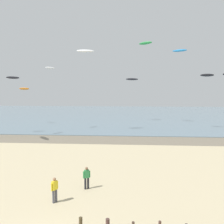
{
  "coord_description": "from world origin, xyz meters",
  "views": [
    {
      "loc": [
        4.25,
        -9.73,
        7.51
      ],
      "look_at": [
        2.65,
        12.87,
        5.42
      ],
      "focal_mm": 38.26,
      "sensor_mm": 36.0,
      "label": 1
    }
  ],
  "objects_px": {
    "kite_aloft_2": "(180,51)",
    "person_nearest_camera": "(55,189)",
    "kite_aloft_6": "(86,51)",
    "person_by_waterline": "(87,177)",
    "kite_aloft_11": "(207,75)",
    "kite_aloft_7": "(132,79)",
    "kite_aloft_9": "(24,89)",
    "kite_aloft_1": "(50,68)",
    "kite_aloft_4": "(145,43)",
    "kite_aloft_10": "(13,78)"
  },
  "relations": [
    {
      "from": "kite_aloft_7",
      "to": "kite_aloft_9",
      "type": "relative_size",
      "value": 1.2
    },
    {
      "from": "kite_aloft_6",
      "to": "kite_aloft_2",
      "type": "bearing_deg",
      "value": -1.91
    },
    {
      "from": "kite_aloft_4",
      "to": "kite_aloft_11",
      "type": "height_order",
      "value": "kite_aloft_4"
    },
    {
      "from": "person_by_waterline",
      "to": "kite_aloft_4",
      "type": "relative_size",
      "value": 0.53
    },
    {
      "from": "person_nearest_camera",
      "to": "kite_aloft_10",
      "type": "bearing_deg",
      "value": 121.81
    },
    {
      "from": "kite_aloft_4",
      "to": "kite_aloft_9",
      "type": "relative_size",
      "value": 1.33
    },
    {
      "from": "kite_aloft_4",
      "to": "kite_aloft_7",
      "type": "bearing_deg",
      "value": -19.62
    },
    {
      "from": "person_nearest_camera",
      "to": "kite_aloft_10",
      "type": "relative_size",
      "value": 0.82
    },
    {
      "from": "kite_aloft_1",
      "to": "kite_aloft_2",
      "type": "height_order",
      "value": "kite_aloft_2"
    },
    {
      "from": "person_by_waterline",
      "to": "kite_aloft_1",
      "type": "xyz_separation_m",
      "value": [
        -11.07,
        25.3,
        10.58
      ]
    },
    {
      "from": "kite_aloft_6",
      "to": "kite_aloft_11",
      "type": "xyz_separation_m",
      "value": [
        21.77,
        4.44,
        -3.9
      ]
    },
    {
      "from": "kite_aloft_1",
      "to": "kite_aloft_7",
      "type": "distance_m",
      "value": 20.22
    },
    {
      "from": "kite_aloft_6",
      "to": "kite_aloft_10",
      "type": "relative_size",
      "value": 1.46
    },
    {
      "from": "person_by_waterline",
      "to": "kite_aloft_1",
      "type": "relative_size",
      "value": 0.82
    },
    {
      "from": "kite_aloft_10",
      "to": "kite_aloft_1",
      "type": "bearing_deg",
      "value": 12.94
    },
    {
      "from": "person_nearest_camera",
      "to": "kite_aloft_7",
      "type": "xyz_separation_m",
      "value": [
        5.6,
        41.17,
        9.12
      ]
    },
    {
      "from": "kite_aloft_2",
      "to": "kite_aloft_6",
      "type": "distance_m",
      "value": 16.62
    },
    {
      "from": "kite_aloft_1",
      "to": "kite_aloft_9",
      "type": "height_order",
      "value": "kite_aloft_1"
    },
    {
      "from": "kite_aloft_2",
      "to": "kite_aloft_9",
      "type": "distance_m",
      "value": 32.64
    },
    {
      "from": "kite_aloft_9",
      "to": "kite_aloft_11",
      "type": "distance_m",
      "value": 37.14
    },
    {
      "from": "kite_aloft_9",
      "to": "kite_aloft_10",
      "type": "xyz_separation_m",
      "value": [
        4.32,
        -13.54,
        1.66
      ]
    },
    {
      "from": "person_nearest_camera",
      "to": "kite_aloft_2",
      "type": "height_order",
      "value": "kite_aloft_2"
    },
    {
      "from": "kite_aloft_10",
      "to": "kite_aloft_11",
      "type": "xyz_separation_m",
      "value": [
        32.46,
        9.02,
        0.79
      ]
    },
    {
      "from": "kite_aloft_9",
      "to": "kite_aloft_10",
      "type": "relative_size",
      "value": 1.18
    },
    {
      "from": "kite_aloft_9",
      "to": "kite_aloft_6",
      "type": "bearing_deg",
      "value": -18.06
    },
    {
      "from": "kite_aloft_2",
      "to": "kite_aloft_10",
      "type": "distance_m",
      "value": 28.52
    },
    {
      "from": "person_nearest_camera",
      "to": "kite_aloft_9",
      "type": "relative_size",
      "value": 0.7
    },
    {
      "from": "kite_aloft_11",
      "to": "person_by_waterline",
      "type": "bearing_deg",
      "value": 51.09
    },
    {
      "from": "kite_aloft_11",
      "to": "kite_aloft_2",
      "type": "bearing_deg",
      "value": 8.97
    },
    {
      "from": "kite_aloft_4",
      "to": "kite_aloft_7",
      "type": "height_order",
      "value": "kite_aloft_4"
    },
    {
      "from": "kite_aloft_2",
      "to": "kite_aloft_10",
      "type": "xyz_separation_m",
      "value": [
        -27.05,
        -7.49,
        -5.05
      ]
    },
    {
      "from": "kite_aloft_6",
      "to": "person_by_waterline",
      "type": "bearing_deg",
      "value": -91.73
    },
    {
      "from": "person_nearest_camera",
      "to": "kite_aloft_1",
      "type": "relative_size",
      "value": 0.82
    },
    {
      "from": "person_by_waterline",
      "to": "kite_aloft_9",
      "type": "distance_m",
      "value": 38.42
    },
    {
      "from": "kite_aloft_1",
      "to": "kite_aloft_4",
      "type": "distance_m",
      "value": 20.7
    },
    {
      "from": "kite_aloft_6",
      "to": "kite_aloft_11",
      "type": "bearing_deg",
      "value": -0.45
    },
    {
      "from": "person_by_waterline",
      "to": "kite_aloft_9",
      "type": "bearing_deg",
      "value": 120.66
    },
    {
      "from": "kite_aloft_1",
      "to": "person_by_waterline",
      "type": "bearing_deg",
      "value": 59.25
    },
    {
      "from": "person_by_waterline",
      "to": "kite_aloft_7",
      "type": "height_order",
      "value": "kite_aloft_7"
    },
    {
      "from": "kite_aloft_9",
      "to": "person_nearest_camera",
      "type": "bearing_deg",
      "value": -50.51
    },
    {
      "from": "person_by_waterline",
      "to": "kite_aloft_10",
      "type": "bearing_deg",
      "value": 128.24
    },
    {
      "from": "kite_aloft_7",
      "to": "kite_aloft_11",
      "type": "relative_size",
      "value": 1.13
    },
    {
      "from": "kite_aloft_2",
      "to": "kite_aloft_11",
      "type": "bearing_deg",
      "value": -138.74
    },
    {
      "from": "person_nearest_camera",
      "to": "kite_aloft_1",
      "type": "bearing_deg",
      "value": 108.65
    },
    {
      "from": "kite_aloft_2",
      "to": "person_nearest_camera",
      "type": "bearing_deg",
      "value": 89.69
    },
    {
      "from": "kite_aloft_9",
      "to": "kite_aloft_10",
      "type": "height_order",
      "value": "kite_aloft_10"
    },
    {
      "from": "kite_aloft_4",
      "to": "kite_aloft_7",
      "type": "xyz_separation_m",
      "value": [
        -2.71,
        4.45,
        -7.34
      ]
    },
    {
      "from": "person_nearest_camera",
      "to": "kite_aloft_10",
      "type": "xyz_separation_m",
      "value": [
        -13.2,
        21.29,
        8.53
      ]
    },
    {
      "from": "kite_aloft_4",
      "to": "kite_aloft_11",
      "type": "distance_m",
      "value": 14.56
    },
    {
      "from": "kite_aloft_4",
      "to": "kite_aloft_11",
      "type": "xyz_separation_m",
      "value": [
        10.94,
        -6.41,
        -7.14
      ]
    }
  ]
}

